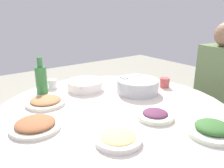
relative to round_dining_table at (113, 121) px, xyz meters
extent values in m
cylinder|color=#99999E|center=(0.00, 0.00, -0.29)|extent=(0.12, 0.12, 0.67)
cylinder|color=beige|center=(0.00, 0.00, 0.07)|extent=(1.37, 1.37, 0.04)
cylinder|color=#B2B5BA|center=(-0.29, -0.11, 0.13)|extent=(0.29, 0.29, 0.10)
ellipsoid|color=white|center=(-0.29, -0.11, 0.14)|extent=(0.24, 0.24, 0.10)
cube|color=white|center=(-0.29, -0.19, 0.19)|extent=(0.15, 0.06, 0.01)
cylinder|color=white|center=(-0.03, -0.39, 0.12)|extent=(0.26, 0.26, 0.07)
cylinder|color=#301F13|center=(-0.03, -0.39, 0.11)|extent=(0.23, 0.23, 0.05)
cylinder|color=silver|center=(-0.03, -0.39, 0.14)|extent=(0.20, 0.22, 0.01)
cylinder|color=white|center=(0.45, -0.02, 0.10)|extent=(0.25, 0.25, 0.02)
ellipsoid|color=brown|center=(0.45, -0.02, 0.12)|extent=(0.19, 0.19, 0.04)
cylinder|color=silver|center=(0.20, 0.31, 0.10)|extent=(0.21, 0.21, 0.03)
ellipsoid|color=#DEBA6F|center=(0.20, 0.31, 0.11)|extent=(0.16, 0.16, 0.03)
cylinder|color=silver|center=(0.30, -0.29, 0.10)|extent=(0.24, 0.24, 0.02)
ellipsoid|color=#A86D41|center=(0.30, -0.29, 0.11)|extent=(0.18, 0.18, 0.03)
cylinder|color=silver|center=(-0.10, 0.24, 0.10)|extent=(0.20, 0.20, 0.02)
ellipsoid|color=#5B2A46|center=(-0.10, 0.24, 0.11)|extent=(0.14, 0.14, 0.03)
cylinder|color=silver|center=(-0.20, 0.51, 0.10)|extent=(0.24, 0.24, 0.02)
ellipsoid|color=#34622B|center=(-0.20, 0.51, 0.12)|extent=(0.16, 0.16, 0.05)
cylinder|color=#357839|center=(0.25, -0.50, 0.18)|extent=(0.08, 0.08, 0.19)
cylinder|color=#357839|center=(0.25, -0.50, 0.31)|extent=(0.03, 0.03, 0.07)
cylinder|color=white|center=(0.15, -0.56, 0.12)|extent=(0.07, 0.07, 0.06)
cylinder|color=#BC4C4B|center=(-0.54, -0.08, 0.12)|extent=(0.07, 0.07, 0.07)
cylinder|color=brown|center=(-0.93, 0.14, -0.42)|extent=(0.32, 0.32, 0.46)
cube|color=#2D333D|center=(-0.93, 0.14, -0.14)|extent=(0.38, 0.37, 0.12)
cube|color=#5A7046|center=(-0.93, 0.14, 0.15)|extent=(0.25, 0.37, 0.46)
camera|label=1|loc=(0.74, 0.99, 0.64)|focal=36.50mm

